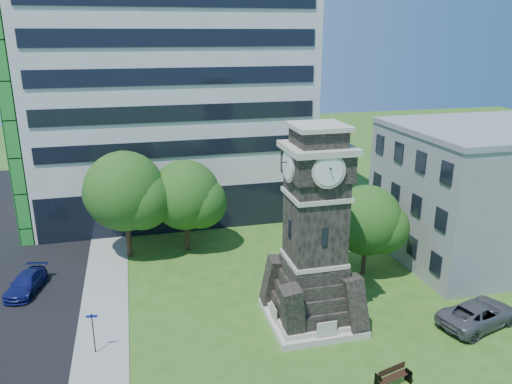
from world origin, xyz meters
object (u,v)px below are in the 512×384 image
object	(u,v)px
clock_tower	(314,241)
car_street_north	(26,283)
car_east_lot	(479,314)
park_bench	(393,375)
street_sign	(93,329)

from	to	relation	value
clock_tower	car_street_north	distance (m)	20.08
clock_tower	car_street_north	bearing A→B (deg)	155.27
car_street_north	car_east_lot	bearing A→B (deg)	-8.86
car_east_lot	park_bench	world-z (taller)	car_east_lot
clock_tower	park_bench	size ratio (longest dim) A/B	6.75
park_bench	street_sign	bearing A→B (deg)	141.63
park_bench	street_sign	world-z (taller)	street_sign
car_street_north	street_sign	xyz separation A→B (m)	(4.95, -8.41, 0.93)
clock_tower	car_east_lot	world-z (taller)	clock_tower
street_sign	park_bench	bearing A→B (deg)	-14.90
street_sign	clock_tower	bearing A→B (deg)	9.45
clock_tower	street_sign	xyz separation A→B (m)	(-12.80, -0.24, -3.73)
clock_tower	street_sign	bearing A→B (deg)	-178.92
park_bench	car_street_north	bearing A→B (deg)	128.04
clock_tower	street_sign	world-z (taller)	clock_tower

